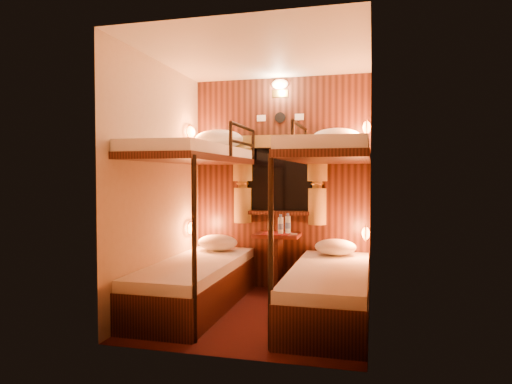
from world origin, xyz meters
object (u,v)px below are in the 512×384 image
(bunk_left, at_px, (196,250))
(bottle_left, at_px, (281,225))
(bottle_right, at_px, (288,224))
(table, at_px, (277,255))
(bunk_right, at_px, (329,256))

(bunk_left, xyz_separation_m, bottle_left, (0.69, 0.76, 0.18))
(bunk_left, distance_m, bottle_right, 1.15)
(table, distance_m, bottle_left, 0.33)
(bunk_left, xyz_separation_m, bottle_right, (0.76, 0.85, 0.19))
(bunk_left, bearing_deg, bottle_right, 48.19)
(bunk_right, relative_size, bottle_left, 8.82)
(bunk_left, distance_m, table, 1.02)
(bottle_left, relative_size, bottle_right, 0.96)
(bunk_left, bearing_deg, bottle_left, 47.57)
(bunk_left, relative_size, bottle_left, 8.82)
(table, height_order, bottle_left, bottle_left)
(bunk_right, distance_m, bottle_right, 1.02)
(bunk_right, xyz_separation_m, table, (-0.65, 0.78, -0.14))
(bunk_left, xyz_separation_m, bunk_right, (1.30, 0.00, 0.00))
(table, distance_m, bottle_right, 0.36)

